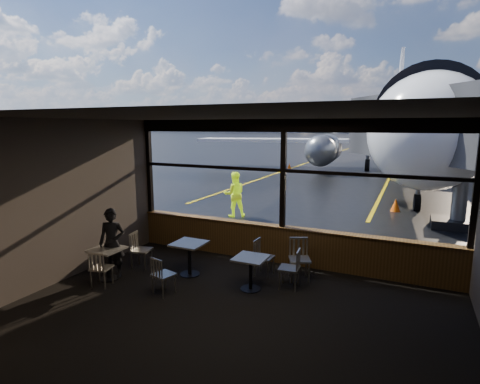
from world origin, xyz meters
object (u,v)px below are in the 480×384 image
Objects in this scene: airliner at (408,90)px; chair_mid_s at (164,275)px; cafe_table_near at (251,274)px; chair_near_e at (289,269)px; cafe_table_mid at (190,259)px; cone_nose at (396,205)px; chair_near_n at (300,260)px; chair_mid_w at (141,250)px; jet_bridge at (441,152)px; chair_left_s at (101,268)px; chair_near_w at (264,258)px; cafe_table_left at (108,264)px; passenger at (112,243)px; ground_crew at (234,194)px; cone_wing at (289,167)px.

airliner is 24.01m from chair_mid_s.
chair_near_e is at bearing 30.69° from cafe_table_near.
cafe_table_mid reaches higher than cafe_table_near.
chair_near_e is 1.65× the size of cone_nose.
chair_mid_w is (-3.59, -0.90, -0.02)m from chair_near_n.
chair_left_s is at bearing -128.07° from jet_bridge.
chair_near_w is (-0.71, 0.41, -0.01)m from chair_near_e.
airliner is 47.14× the size of chair_left_s.
chair_left_s is at bearing 107.68° from chair_near_e.
jet_bridge reaches higher than cafe_table_left.
cafe_table_near reaches higher than cone_nose.
jet_bridge reaches higher than chair_mid_w.
chair_near_n is at bearing 15.67° from chair_left_s.
cafe_table_near is at bearing -10.54° from passenger.
chair_near_w is 0.50× the size of ground_crew.
chair_near_w is 2.28m from chair_mid_s.
ground_crew is at bearing 118.17° from chair_mid_s.
chair_near_n is at bearing 92.75° from chair_mid_w.
cafe_table_left is 0.77× the size of chair_near_n.
jet_bridge is 15.09× the size of cafe_table_mid.
ground_crew is at bearing -145.64° from chair_near_w.
cafe_table_mid is 1.48× the size of cone_nose.
cafe_table_mid is 1.74m from passenger.
chair_near_e is 3.53m from chair_mid_w.
cafe_table_left is 0.43× the size of ground_crew.
cone_wing is (-4.11, 20.66, -0.12)m from cafe_table_mid.
cafe_table_left is 1.38× the size of cone_nose.
chair_mid_w is at bearing 47.25° from passenger.
cafe_table_mid reaches higher than cone_nose.
jet_bridge is 7.36× the size of passenger.
chair_left_s reaches higher than cafe_table_near.
cafe_table_mid is 0.46× the size of ground_crew.
chair_left_s is 1.51× the size of cone_wing.
ground_crew is at bearing 77.82° from chair_left_s.
cafe_table_near is at bearing -74.75° from cone_wing.
cafe_table_near is at bearing -99.87° from airliner.
passenger is at bearing -167.67° from cafe_table_near.
cone_nose is at bearing 165.71° from chair_near_w.
chair_mid_s is 0.48× the size of ground_crew.
chair_mid_s is at bearing -122.39° from jet_bridge.
cafe_table_mid is at bearing 5.54° from passenger.
passenger is (-3.04, -1.49, 0.36)m from chair_near_w.
airliner reaches higher than chair_near_w.
chair_near_n is (-2.91, -6.35, -2.05)m from jet_bridge.
chair_near_e reaches higher than cone_nose.
cone_wing is (-7.93, -1.38, -5.50)m from airliner.
cone_wing is (-6.37, 20.39, -0.16)m from chair_near_e.
jet_bridge reaches higher than chair_near_n.
chair_mid_w is (-1.31, 0.92, 0.04)m from chair_mid_s.
cafe_table_left is at bearing 102.32° from chair_near_e.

